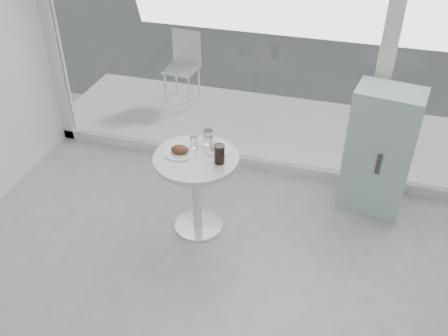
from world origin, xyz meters
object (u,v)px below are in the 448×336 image
(water_tumbler_a, at_px, (194,143))
(plate_donut, at_px, (218,148))
(plate_fritter, at_px, (180,151))
(cola_glass, at_px, (219,154))
(water_tumbler_b, at_px, (208,138))
(patio_chair, at_px, (184,62))
(main_table, at_px, (197,178))
(mint_cabinet, at_px, (379,152))

(water_tumbler_a, bearing_deg, plate_donut, 4.61)
(plate_fritter, height_order, cola_glass, cola_glass)
(plate_fritter, distance_m, water_tumbler_b, 0.28)
(patio_chair, height_order, plate_donut, patio_chair)
(patio_chair, distance_m, water_tumbler_a, 2.34)
(plate_donut, bearing_deg, plate_fritter, -154.23)
(main_table, bearing_deg, plate_donut, 45.81)
(mint_cabinet, distance_m, patio_chair, 2.87)
(plate_donut, relative_size, cola_glass, 1.30)
(main_table, bearing_deg, patio_chair, 112.48)
(mint_cabinet, relative_size, water_tumbler_a, 11.62)
(water_tumbler_b, bearing_deg, plate_fritter, -130.66)
(patio_chair, height_order, cola_glass, same)
(plate_donut, height_order, cola_glass, cola_glass)
(main_table, xyz_separation_m, cola_glass, (0.21, -0.03, 0.30))
(cola_glass, bearing_deg, mint_cabinet, 31.42)
(patio_chair, relative_size, plate_donut, 4.13)
(plate_fritter, bearing_deg, water_tumbler_b, 49.34)
(main_table, relative_size, plate_donut, 3.59)
(mint_cabinet, distance_m, cola_glass, 1.50)
(main_table, height_order, water_tumbler_b, water_tumbler_b)
(plate_fritter, xyz_separation_m, water_tumbler_b, (0.18, 0.21, 0.03))
(plate_fritter, relative_size, water_tumbler_b, 1.87)
(plate_donut, xyz_separation_m, water_tumbler_b, (-0.11, 0.07, 0.04))
(plate_donut, xyz_separation_m, water_tumbler_a, (-0.20, -0.02, 0.03))
(main_table, distance_m, patio_chair, 2.47)
(water_tumbler_a, distance_m, water_tumbler_b, 0.13)
(mint_cabinet, bearing_deg, main_table, -143.82)
(plate_donut, bearing_deg, cola_glass, -68.75)
(plate_fritter, bearing_deg, patio_chair, 109.45)
(mint_cabinet, xyz_separation_m, plate_fritter, (-1.62, -0.74, 0.18))
(patio_chair, bearing_deg, main_table, -63.35)
(main_table, bearing_deg, mint_cabinet, 26.79)
(plate_donut, height_order, water_tumbler_b, water_tumbler_b)
(patio_chair, bearing_deg, water_tumbler_b, -60.37)
(main_table, relative_size, water_tumbler_b, 5.81)
(plate_donut, bearing_deg, water_tumbler_b, 145.89)
(water_tumbler_b, xyz_separation_m, cola_glass, (0.17, -0.25, 0.02))
(plate_fritter, xyz_separation_m, water_tumbler_a, (0.08, 0.12, 0.02))
(main_table, height_order, mint_cabinet, mint_cabinet)
(water_tumbler_b, bearing_deg, mint_cabinet, 20.12)
(water_tumbler_a, relative_size, water_tumbler_b, 0.80)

